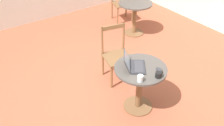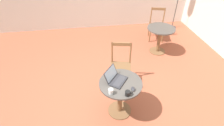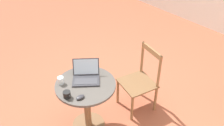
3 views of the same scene
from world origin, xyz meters
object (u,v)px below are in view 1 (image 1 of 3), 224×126
chair_mid_back (122,2)px  mug (159,75)px  cafe_table_near (140,79)px  laptop (134,65)px  chair_near_back (116,55)px  mouse (159,69)px  drinking_glass (140,78)px  cafe_table_mid (135,11)px

chair_mid_back → mug: chair_mid_back is taller
cafe_table_near → laptop: 0.25m
chair_near_back → mug: 1.09m
chair_mid_back → mouse: (-1.44, -2.73, 0.28)m
chair_mid_back → drinking_glass: chair_mid_back is taller
mouse → mug: 0.15m
laptop → cafe_table_near: bearing=-41.7°
mouse → drinking_glass: bearing=-175.3°
laptop → mouse: (0.23, -0.24, -0.03)m
laptop → cafe_table_mid: bearing=49.9°
cafe_table_near → chair_near_back: 0.79m
mouse → drinking_glass: drinking_glass is taller
chair_mid_back → drinking_glass: 3.30m
cafe_table_near → mug: bearing=-79.1°
cafe_table_near → mouse: 0.32m
cafe_table_near → chair_near_back: bearing=78.2°
drinking_glass → cafe_table_near: bearing=47.5°
chair_near_back → laptop: 0.80m
cafe_table_mid → chair_mid_back: chair_mid_back is taller
chair_mid_back → laptop: size_ratio=2.15×
chair_mid_back → laptop: (-1.66, -2.48, 0.31)m
chair_near_back → laptop: laptop is taller
chair_mid_back → mouse: chair_mid_back is taller
mouse → laptop: bearing=133.4°
cafe_table_mid → laptop: laptop is taller
cafe_table_near → drinking_glass: drinking_glass is taller
cafe_table_near → chair_mid_back: 3.00m
laptop → mug: laptop is taller
chair_near_back → mouse: 0.99m
cafe_table_near → mouse: size_ratio=7.11×
chair_near_back → mug: bearing=-95.8°
cafe_table_near → laptop: size_ratio=1.68×
cafe_table_mid → drinking_glass: drinking_glass is taller
mug → chair_near_back: bearing=84.2°
mug → cafe_table_mid: bearing=57.1°
cafe_table_near → mug: 0.36m
cafe_table_near → drinking_glass: 0.37m
mug → cafe_table_near: bearing=100.9°
mouse → mug: size_ratio=0.85×
chair_near_back → chair_mid_back: bearing=51.1°
chair_near_back → mug: size_ratio=7.77×
cafe_table_mid → mug: size_ratio=6.05×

